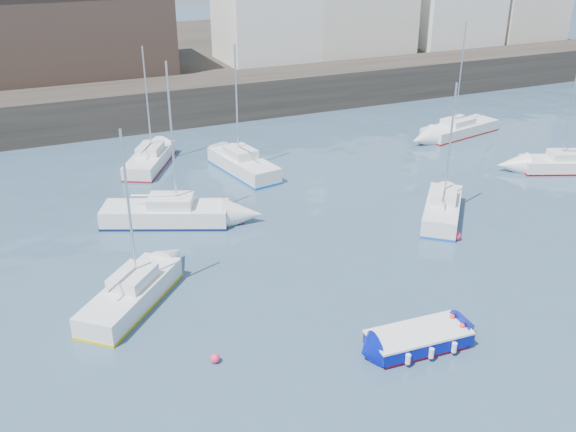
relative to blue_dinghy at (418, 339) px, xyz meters
name	(u,v)px	position (x,y,z in m)	size (l,w,h in m)	color
water	(437,396)	(-0.94, -2.49, -0.40)	(220.00, 220.00, 0.00)	#2D4760
quay_wall	(167,103)	(-0.94, 32.51, 1.10)	(90.00, 5.00, 3.00)	#28231E
land_strip	(122,62)	(-0.94, 50.51, 1.00)	(90.00, 32.00, 2.80)	#28231E
bldg_east_d	(265,7)	(10.06, 39.01, 6.97)	(11.14, 11.14, 8.95)	white
warehouse	(64,25)	(-6.94, 40.51, 6.22)	(16.40, 10.40, 7.60)	#3D2D26
blue_dinghy	(418,339)	(0.00, 0.00, 0.00)	(3.83, 2.06, 0.71)	maroon
sailboat_a	(131,294)	(-8.93, 7.14, 0.12)	(5.08, 5.35, 7.27)	white
sailboat_b	(166,213)	(-5.68, 14.29, 0.14)	(6.74, 4.49, 8.31)	white
sailboat_c	(443,209)	(7.65, 8.92, 0.14)	(4.80, 5.19, 7.07)	white
sailboat_d	(569,164)	(19.21, 11.58, 0.06)	(6.19, 4.02, 7.55)	white
sailboat_f	(243,164)	(0.52, 19.61, 0.15)	(2.90, 6.20, 7.76)	white
sailboat_g	(460,129)	(17.70, 20.46, 0.06)	(6.66, 3.35, 8.07)	white
sailboat_h	(150,159)	(-4.51, 23.06, 0.09)	(4.46, 5.96, 7.46)	white
buoy_near	(215,362)	(-7.03, 2.20, -0.40)	(0.35, 0.35, 0.35)	#FF2A5C
buoy_mid	(456,240)	(6.79, 6.58, -0.40)	(0.45, 0.45, 0.45)	#FF2A5C
buoy_far	(240,223)	(-2.26, 12.67, -0.40)	(0.43, 0.43, 0.43)	#FF2A5C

